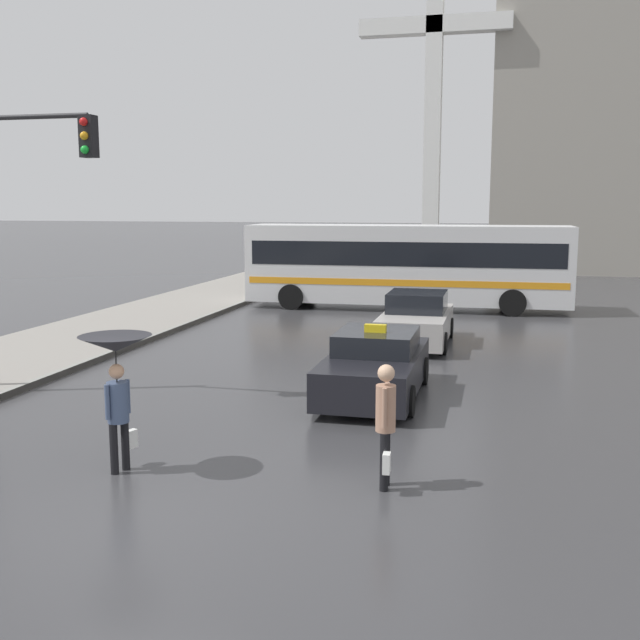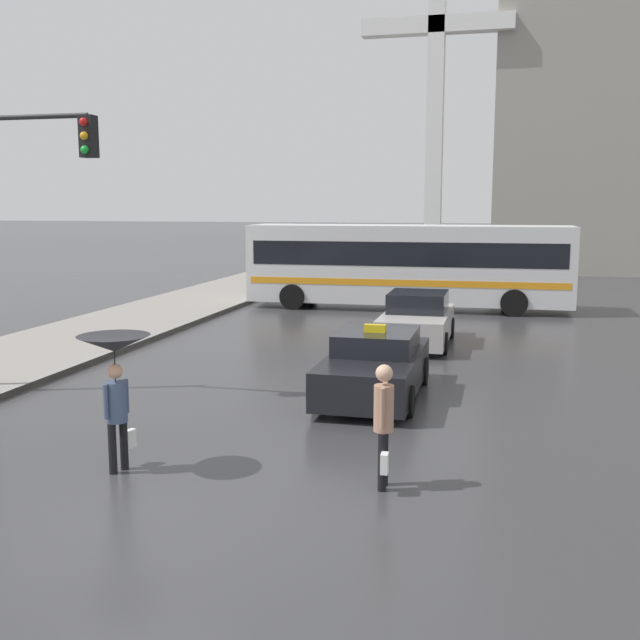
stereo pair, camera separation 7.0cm
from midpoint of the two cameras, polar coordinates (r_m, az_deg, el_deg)
name	(u,v)px [view 1 (the left image)]	position (r m, az deg, el deg)	size (l,w,h in m)	color
ground_plane	(124,525)	(9.91, -14.91, -14.87)	(300.00, 300.00, 0.00)	#38383A
taxi	(375,366)	(15.45, 4.11, -3.52)	(1.91, 4.25, 1.51)	black
sedan_red	(416,321)	(21.30, 7.26, -0.04)	(1.91, 4.18, 1.47)	#B7B2AD
city_bus	(406,262)	(28.48, 6.53, 4.38)	(12.04, 2.89, 3.15)	silver
pedestrian_with_umbrella	(116,362)	(11.29, -15.44, -3.13)	(1.06, 1.06, 2.05)	black
pedestrian_man	(386,418)	(10.44, 4.83, -7.48)	(0.29, 0.57, 1.77)	black
traffic_light	(18,198)	(16.31, -22.15, 8.64)	(2.95, 0.38, 5.92)	black
monument_cross	(434,80)	(43.89, 8.61, 17.63)	(8.31, 0.90, 18.90)	white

